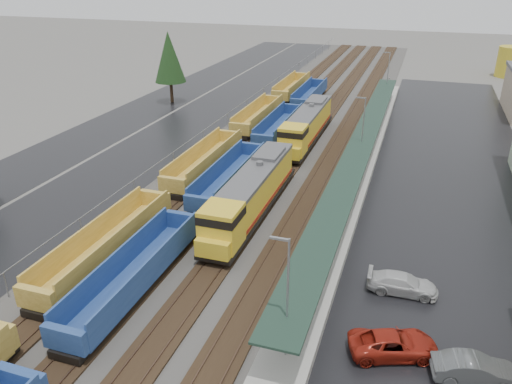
# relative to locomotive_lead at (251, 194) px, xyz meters

# --- Properties ---
(ballast_strip) EXTENTS (20.00, 160.00, 0.08)m
(ballast_strip) POSITION_rel_locomotive_lead_xyz_m (-2.00, 24.06, -2.23)
(ballast_strip) COLOR #302D2B
(ballast_strip) RESTS_ON ground
(trackbed) EXTENTS (14.60, 160.00, 0.22)m
(trackbed) POSITION_rel_locomotive_lead_xyz_m (-2.00, 24.06, -2.11)
(trackbed) COLOR black
(trackbed) RESTS_ON ground
(west_parking_lot) EXTENTS (10.00, 160.00, 0.02)m
(west_parking_lot) POSITION_rel_locomotive_lead_xyz_m (-17.00, 24.06, -2.26)
(west_parking_lot) COLOR black
(west_parking_lot) RESTS_ON ground
(west_road) EXTENTS (9.00, 160.00, 0.02)m
(west_road) POSITION_rel_locomotive_lead_xyz_m (-27.00, 24.06, -2.26)
(west_road) COLOR black
(west_road) RESTS_ON ground
(east_commuter_lot) EXTENTS (16.00, 100.00, 0.02)m
(east_commuter_lot) POSITION_rel_locomotive_lead_xyz_m (17.00, 14.06, -2.26)
(east_commuter_lot) COLOR black
(east_commuter_lot) RESTS_ON ground
(station_platform) EXTENTS (3.00, 80.00, 8.00)m
(station_platform) POSITION_rel_locomotive_lead_xyz_m (7.50, 14.07, -1.54)
(station_platform) COLOR #9E9B93
(station_platform) RESTS_ON ground
(chainlink_fence) EXTENTS (0.08, 160.04, 2.02)m
(chainlink_fence) POSITION_rel_locomotive_lead_xyz_m (-11.50, 22.50, -0.66)
(chainlink_fence) COLOR gray
(chainlink_fence) RESTS_ON ground
(tree_west_far) EXTENTS (4.84, 4.84, 11.00)m
(tree_west_far) POSITION_rel_locomotive_lead_xyz_m (-25.00, 34.06, 4.85)
(tree_west_far) COLOR #332316
(tree_west_far) RESTS_ON ground
(locomotive_lead) EXTENTS (2.83, 18.66, 4.23)m
(locomotive_lead) POSITION_rel_locomotive_lead_xyz_m (0.00, 0.00, 0.00)
(locomotive_lead) COLOR black
(locomotive_lead) RESTS_ON ground
(locomotive_trail) EXTENTS (2.83, 18.66, 4.23)m
(locomotive_trail) POSITION_rel_locomotive_lead_xyz_m (0.00, 21.00, 0.00)
(locomotive_trail) COLOR black
(locomotive_trail) RESTS_ON ground
(well_string_yellow) EXTENTS (2.79, 106.48, 2.47)m
(well_string_yellow) POSITION_rel_locomotive_lead_xyz_m (-8.00, -0.59, -1.05)
(well_string_yellow) COLOR #A9842F
(well_string_yellow) RESTS_ON ground
(well_string_blue) EXTENTS (2.75, 103.69, 2.44)m
(well_string_blue) POSITION_rel_locomotive_lead_xyz_m (-4.00, -3.49, -1.07)
(well_string_blue) COLOR navy
(well_string_blue) RESTS_ON ground
(storage_tank) EXTENTS (5.76, 5.76, 5.76)m
(storage_tank) POSITION_rel_locomotive_lead_xyz_m (28.95, 72.94, 0.61)
(storage_tank) COLOR gold
(storage_tank) RESTS_ON ground
(parked_car_east_b) EXTENTS (3.86, 5.48, 1.39)m
(parked_car_east_b) POSITION_rel_locomotive_lead_xyz_m (13.05, -13.26, -1.58)
(parked_car_east_b) COLOR maroon
(parked_car_east_b) RESTS_ON ground
(parked_car_east_c) EXTENTS (2.07, 4.73, 1.35)m
(parked_car_east_c) POSITION_rel_locomotive_lead_xyz_m (13.19, -7.03, -1.60)
(parked_car_east_c) COLOR silver
(parked_car_east_c) RESTS_ON ground
(parked_car_east_e) EXTENTS (2.32, 4.61, 1.45)m
(parked_car_east_e) POSITION_rel_locomotive_lead_xyz_m (17.28, -13.93, -1.55)
(parked_car_east_e) COLOR #525657
(parked_car_east_e) RESTS_ON ground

